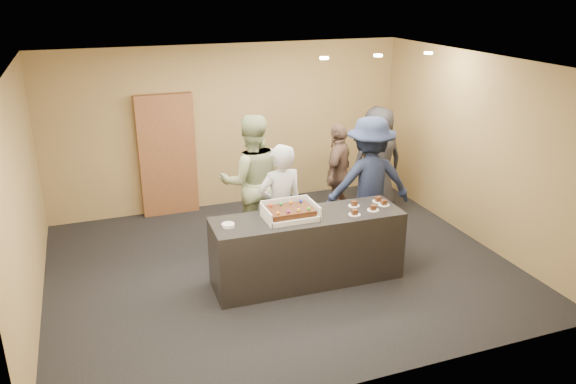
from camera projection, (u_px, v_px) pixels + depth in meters
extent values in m
plane|color=black|center=(281.00, 266.00, 7.60)|extent=(6.00, 6.00, 0.00)
plane|color=silver|center=(280.00, 63.00, 6.66)|extent=(6.00, 6.00, 0.00)
cube|color=tan|center=(230.00, 127.00, 9.33)|extent=(6.00, 0.04, 2.70)
cube|color=tan|center=(375.00, 255.00, 4.93)|extent=(6.00, 0.04, 2.70)
cube|color=tan|center=(23.00, 201.00, 6.16)|extent=(0.04, 5.00, 2.70)
cube|color=tan|center=(476.00, 149.00, 8.10)|extent=(0.04, 5.00, 2.70)
cube|color=black|center=(307.00, 248.00, 7.08)|extent=(2.42, 0.76, 0.90)
cube|color=brown|center=(167.00, 155.00, 9.02)|extent=(0.90, 0.15, 1.98)
cube|color=white|center=(290.00, 216.00, 6.84)|extent=(0.62, 0.43, 0.06)
cube|color=white|center=(266.00, 215.00, 6.72)|extent=(0.02, 0.43, 0.17)
cube|color=white|center=(314.00, 208.00, 6.92)|extent=(0.02, 0.43, 0.17)
cube|color=white|center=(284.00, 205.00, 7.01)|extent=(0.62, 0.02, 0.19)
cube|color=#3D1C0D|center=(290.00, 211.00, 6.82)|extent=(0.55, 0.38, 0.07)
sphere|color=#EA451B|center=(271.00, 205.00, 6.85)|extent=(0.04, 0.04, 0.04)
sphere|color=green|center=(281.00, 204.00, 6.89)|extent=(0.04, 0.04, 0.04)
sphere|color=orange|center=(291.00, 202.00, 6.93)|extent=(0.04, 0.04, 0.04)
sphere|color=#192DDA|center=(301.00, 201.00, 6.98)|extent=(0.04, 0.04, 0.04)
sphere|color=orange|center=(278.00, 213.00, 6.62)|extent=(0.04, 0.04, 0.04)
sphere|color=purple|center=(288.00, 212.00, 6.66)|extent=(0.04, 0.04, 0.04)
sphere|color=gold|center=(299.00, 210.00, 6.70)|extent=(0.04, 0.04, 0.04)
sphere|color=green|center=(309.00, 209.00, 6.74)|extent=(0.04, 0.04, 0.04)
cylinder|color=white|center=(228.00, 225.00, 6.61)|extent=(0.15, 0.15, 0.04)
cylinder|color=white|center=(355.00, 215.00, 6.95)|extent=(0.15, 0.15, 0.01)
cube|color=#3D1C0D|center=(355.00, 212.00, 6.94)|extent=(0.07, 0.06, 0.06)
cylinder|color=white|center=(354.00, 206.00, 7.22)|extent=(0.15, 0.15, 0.01)
cube|color=#3D1C0D|center=(354.00, 203.00, 7.21)|extent=(0.07, 0.06, 0.06)
cylinder|color=white|center=(373.00, 210.00, 7.09)|extent=(0.15, 0.15, 0.01)
cube|color=#3D1C0D|center=(373.00, 207.00, 7.08)|extent=(0.07, 0.06, 0.06)
cylinder|color=white|center=(378.00, 201.00, 7.37)|extent=(0.15, 0.15, 0.01)
cube|color=#3D1C0D|center=(378.00, 199.00, 7.36)|extent=(0.07, 0.06, 0.06)
cylinder|color=white|center=(384.00, 205.00, 7.26)|extent=(0.15, 0.15, 0.01)
cube|color=#3D1C0D|center=(384.00, 202.00, 7.24)|extent=(0.07, 0.06, 0.06)
imported|color=#AFB0B5|center=(280.00, 208.00, 7.27)|extent=(0.66, 0.47, 1.72)
imported|color=#99A877|center=(252.00, 181.00, 7.94)|extent=(1.01, 0.83, 1.92)
imported|color=#1B233E|center=(369.00, 183.00, 7.93)|extent=(1.32, 0.88, 1.89)
imported|color=brown|center=(338.00, 173.00, 8.78)|extent=(0.92, 0.95, 1.60)
imported|color=#242428|center=(377.00, 162.00, 9.01)|extent=(0.89, 0.58, 1.80)
cylinder|color=#FFEAC6|center=(324.00, 58.00, 7.37)|extent=(0.12, 0.12, 0.03)
cylinder|color=#FFEAC6|center=(378.00, 55.00, 7.63)|extent=(0.12, 0.12, 0.03)
cylinder|color=#FFEAC6|center=(428.00, 53.00, 7.88)|extent=(0.12, 0.12, 0.03)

